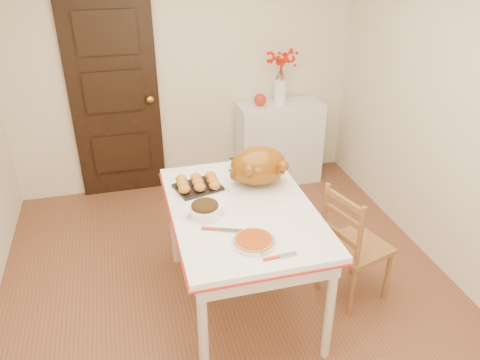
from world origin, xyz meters
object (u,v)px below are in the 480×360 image
object	(u,v)px
pumpkin_pie	(254,241)
turkey_platter	(259,168)
kitchen_table	(242,257)
chair_oak	(357,244)
sideboard	(279,143)

from	to	relation	value
pumpkin_pie	turkey_platter	bearing A→B (deg)	71.22
kitchen_table	chair_oak	size ratio (longest dim) A/B	1.51
sideboard	turkey_platter	world-z (taller)	turkey_platter
sideboard	turkey_platter	distance (m)	1.79
sideboard	chair_oak	size ratio (longest dim) A/B	0.94
sideboard	chair_oak	bearing A→B (deg)	-91.70
kitchen_table	pumpkin_pie	bearing A→B (deg)	-95.34
kitchen_table	chair_oak	world-z (taller)	chair_oak
kitchen_table	turkey_platter	size ratio (longest dim) A/B	2.99
turkey_platter	pumpkin_pie	bearing A→B (deg)	-93.94
kitchen_table	turkey_platter	bearing A→B (deg)	52.60
kitchen_table	chair_oak	bearing A→B (deg)	-7.94
chair_oak	pumpkin_pie	size ratio (longest dim) A/B	3.72
turkey_platter	sideboard	bearing A→B (deg)	80.31
chair_oak	turkey_platter	size ratio (longest dim) A/B	1.98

